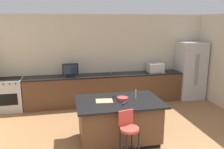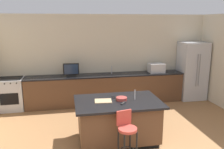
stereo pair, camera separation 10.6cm
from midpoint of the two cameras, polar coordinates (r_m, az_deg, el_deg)
wall_back at (r=7.43m, az=-1.06°, el=4.00°), size 7.03×0.12×2.74m
counter_back at (r=7.26m, az=-1.01°, el=-3.58°), size 4.86×0.62×0.93m
kitchen_island at (r=5.04m, az=2.04°, el=-11.23°), size 1.79×1.17×0.91m
refrigerator at (r=8.08m, az=19.39°, el=0.86°), size 0.83×0.73×1.88m
range_oven at (r=7.33m, az=-23.09°, el=-4.43°), size 0.71×0.63×0.95m
microwave at (r=7.55m, az=11.24°, el=1.60°), size 0.48×0.36×0.29m
tv_monitor at (r=6.95m, az=-9.57°, el=0.98°), size 0.46×0.16×0.39m
sink_faucet_back at (r=7.24m, az=0.34°, el=1.16°), size 0.02×0.02×0.24m
sink_faucet_island at (r=4.93m, az=6.26°, el=-4.94°), size 0.02×0.02×0.22m
bar_stool_center at (r=4.31m, az=4.35°, el=-14.06°), size 0.35×0.37×0.96m
fruit_bowl at (r=4.90m, az=2.99°, el=-5.97°), size 0.23×0.23×0.06m
cell_phone at (r=5.08m, az=1.03°, el=-5.60°), size 0.07×0.15×0.01m
tv_remote at (r=4.71m, az=3.44°, el=-7.04°), size 0.14×0.16×0.02m
cutting_board at (r=4.83m, az=-1.57°, el=-6.52°), size 0.37×0.30×0.02m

